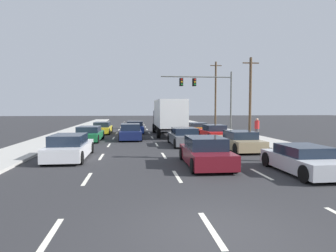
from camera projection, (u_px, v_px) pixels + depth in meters
ground_plane at (149, 133)px, 31.07m from camera, size 140.00×140.00×0.00m
sidewalk_right at (243, 136)px, 27.09m from camera, size 2.84×80.00×0.14m
sidewalk_left at (54, 138)px, 25.12m from camera, size 2.84×80.00×0.14m
lane_markings at (151, 135)px, 28.72m from camera, size 6.94×57.00×0.01m
car_yellow at (102, 128)px, 30.43m from camera, size 1.88×4.47×1.20m
car_green at (89, 134)px, 23.56m from camera, size 2.06×4.42×1.17m
car_white at (70, 147)px, 15.30m from camera, size 1.90×4.66×1.29m
car_blue at (135, 128)px, 30.79m from camera, size 1.97×4.07×1.26m
car_navy at (130, 132)px, 24.77m from camera, size 1.89×4.63×1.32m
box_truck at (168, 115)px, 28.08m from camera, size 2.58×8.97×3.38m
car_gray at (184, 137)px, 20.88m from camera, size 1.95×4.23×1.25m
car_maroon at (206, 152)px, 13.50m from camera, size 2.00×4.34×1.31m
car_orange at (197, 128)px, 30.96m from camera, size 2.03×4.50×1.11m
car_red at (214, 133)px, 24.57m from camera, size 1.88×4.36×1.26m
car_tan at (239, 141)px, 18.47m from camera, size 1.94×4.56×1.21m
car_silver at (304, 160)px, 11.94m from camera, size 1.93×4.09×1.13m
traffic_signal_mast at (203, 87)px, 35.88m from camera, size 8.81×0.69×7.11m
utility_pole_mid at (250, 94)px, 31.90m from camera, size 1.80×0.28×8.08m
utility_pole_far at (216, 93)px, 45.48m from camera, size 1.80×0.28×9.74m
pedestrian_near_corner at (257, 128)px, 24.49m from camera, size 0.38×0.38×1.65m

